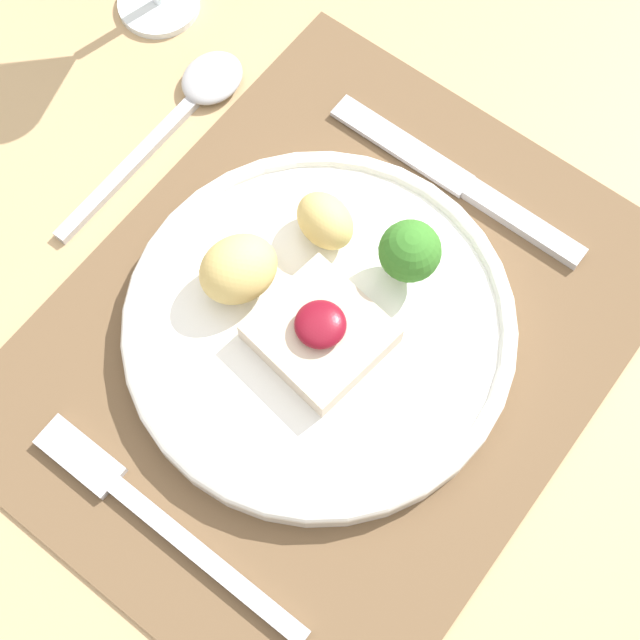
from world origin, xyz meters
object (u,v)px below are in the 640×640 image
at_px(dinner_plate, 320,318).
at_px(knife, 472,190).
at_px(fork, 150,513).
at_px(spoon, 193,99).

distance_m(dinner_plate, knife, 0.15).
bearing_deg(dinner_plate, knife, -9.19).
relative_size(dinner_plate, fork, 1.24).
bearing_deg(fork, dinner_plate, -2.04).
xyz_separation_m(dinner_plate, fork, (-0.16, 0.01, -0.01)).
xyz_separation_m(dinner_plate, spoon, (0.09, 0.19, -0.01)).
relative_size(dinner_plate, knife, 1.24).
bearing_deg(knife, dinner_plate, 170.94).
height_order(fork, knife, knife).
bearing_deg(spoon, fork, -145.98).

